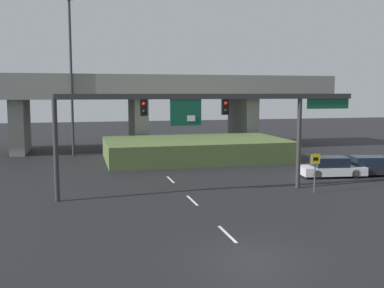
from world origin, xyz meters
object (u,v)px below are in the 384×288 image
highway_light_pole_near (71,74)px  parked_sedan_mid_right (371,166)px  signal_gantry (207,112)px  parked_sedan_near_right (331,167)px  speed_limit_sign (315,167)px

highway_light_pole_near → parked_sedan_mid_right: highway_light_pole_near is taller
signal_gantry → parked_sedan_near_right: 11.51m
highway_light_pole_near → speed_limit_sign: bearing=-53.8°
parked_sedan_mid_right → speed_limit_sign: bearing=-137.3°
signal_gantry → highway_light_pole_near: bearing=113.8°
speed_limit_sign → highway_light_pole_near: 25.33m
highway_light_pole_near → parked_sedan_mid_right: size_ratio=2.94×
highway_light_pole_near → parked_sedan_near_right: size_ratio=3.07×
signal_gantry → parked_sedan_near_right: bearing=16.0°
highway_light_pole_near → parked_sedan_mid_right: bearing=-35.8°
signal_gantry → parked_sedan_mid_right: (13.44, 2.77, -4.31)m
speed_limit_sign → parked_sedan_near_right: (3.84, 4.48, -0.92)m
signal_gantry → speed_limit_sign: 7.42m
parked_sedan_near_right → parked_sedan_mid_right: 3.17m
highway_light_pole_near → parked_sedan_near_right: highway_light_pole_near is taller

